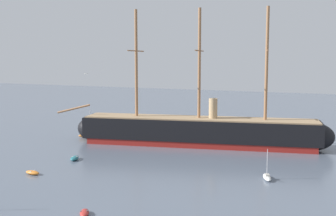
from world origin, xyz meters
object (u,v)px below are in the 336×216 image
sailboat_alongside_stern (267,177)px  seagull_in_flight (86,74)px  dinghy_mid_left (33,173)px  sailboat_far_left (89,135)px  tall_ship (199,131)px  dinghy_near_centre (84,213)px  dinghy_alongside_bow (75,158)px

sailboat_alongside_stern → seagull_in_flight: seagull_in_flight is taller
dinghy_mid_left → sailboat_far_left: size_ratio=0.42×
sailboat_alongside_stern → seagull_in_flight: 30.26m
dinghy_mid_left → seagull_in_flight: (11.03, -0.94, 15.41)m
tall_ship → dinghy_near_centre: 42.10m
sailboat_far_left → sailboat_alongside_stern: bearing=-21.2°
sailboat_far_left → dinghy_near_centre: bearing=-55.6°
dinghy_near_centre → seagull_in_flight: seagull_in_flight is taller
dinghy_mid_left → seagull_in_flight: size_ratio=2.73×
dinghy_mid_left → seagull_in_flight: seagull_in_flight is taller
dinghy_mid_left → dinghy_near_centre: bearing=-31.7°
dinghy_near_centre → dinghy_alongside_bow: size_ratio=0.81×
dinghy_near_centre → dinghy_mid_left: 20.45m
seagull_in_flight → dinghy_alongside_bow: bearing=134.0°
sailboat_alongside_stern → sailboat_far_left: (-43.37, 16.82, 0.15)m
dinghy_near_centre → sailboat_far_left: (-27.26, 39.88, 0.25)m
tall_ship → dinghy_mid_left: (-15.66, -31.22, -2.72)m
tall_ship → dinghy_near_centre: size_ratio=22.30×
dinghy_alongside_bow → sailboat_far_left: bearing=118.1°
sailboat_far_left → seagull_in_flight: bearing=-55.2°
tall_ship → dinghy_near_centre: tall_ship is taller
dinghy_alongside_bow → sailboat_far_left: sailboat_far_left is taller
tall_ship → dinghy_mid_left: 35.04m
dinghy_alongside_bow → sailboat_alongside_stern: (33.29, 2.03, 0.04)m
tall_ship → seagull_in_flight: bearing=-98.2°
seagull_in_flight → dinghy_near_centre: bearing=-57.1°
sailboat_alongside_stern → seagull_in_flight: bearing=-149.5°
dinghy_alongside_bow → seagull_in_flight: seagull_in_flight is taller
tall_ship → seagull_in_flight: size_ratio=58.28×
dinghy_alongside_bow → sailboat_alongside_stern: sailboat_alongside_stern is taller
dinghy_alongside_bow → seagull_in_flight: (10.82, -11.22, 15.38)m
sailboat_far_left → seagull_in_flight: seagull_in_flight is taller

